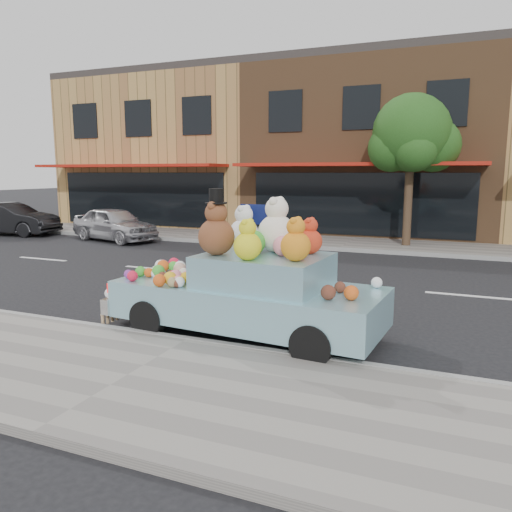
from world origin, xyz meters
The scene contains 11 objects.
ground centered at (0.00, 0.00, 0.00)m, with size 120.00×120.00×0.00m, color black.
near_sidewalk centered at (0.00, -6.50, 0.06)m, with size 60.00×3.00×0.12m, color gray.
far_sidewalk centered at (0.00, 6.50, 0.06)m, with size 60.00×3.00×0.12m, color gray.
near_kerb centered at (0.00, -5.00, 0.07)m, with size 60.00×0.12×0.13m, color gray.
far_kerb centered at (0.00, 5.00, 0.07)m, with size 60.00×0.12×0.13m, color gray.
storefront_left centered at (-10.00, 11.97, 3.64)m, with size 10.00×9.80×7.30m.
storefront_mid centered at (0.00, 11.97, 3.64)m, with size 10.00×9.80×7.30m.
street_tree centered at (2.03, 6.55, 3.69)m, with size 3.00×2.70×5.22m.
car_silver centered at (-8.60, 4.22, 0.65)m, with size 1.54×3.82×1.30m, color #B7B6BB.
car_dark centered at (-13.83, 4.02, 0.67)m, with size 1.43×4.10×1.35m, color black.
art_car centered at (0.65, -4.20, 0.82)m, with size 4.61×2.09×2.37m.
Camera 1 is at (3.74, -11.34, 2.62)m, focal length 35.00 mm.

